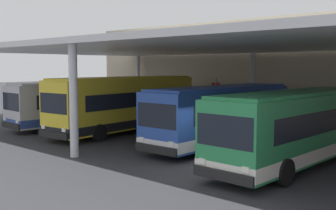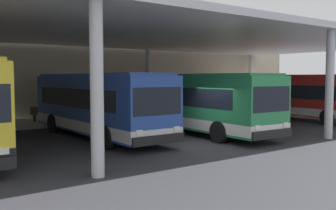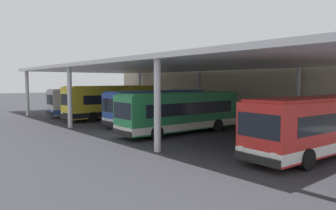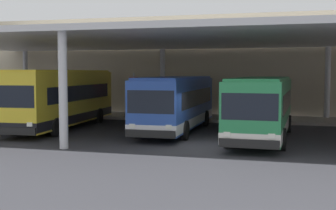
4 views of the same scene
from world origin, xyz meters
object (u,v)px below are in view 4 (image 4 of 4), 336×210
bench_waiting (198,110)px  trash_bin (148,108)px  bus_middle_bay (176,103)px  bus_second_bay (62,98)px  bus_far_bay (262,107)px  banner_sign (134,92)px

bench_waiting → trash_bin: bearing=177.4°
bench_waiting → bus_middle_bay: bearing=-88.2°
bus_second_bay → bus_far_bay: 12.17m
bus_far_bay → trash_bin: 12.92m
bus_second_bay → bus_middle_bay: bearing=4.0°
bus_middle_bay → banner_sign: 8.05m
bus_middle_bay → trash_bin: bus_middle_bay is taller
bus_far_bay → bench_waiting: bus_far_bay is taller
bus_middle_bay → banner_sign: banner_sign is taller
bus_far_bay → trash_bin: (-9.11, 9.10, -0.98)m
bus_second_bay → bus_far_bay: bearing=-5.7°
bus_middle_bay → bench_waiting: (-0.23, 7.23, -0.99)m
bench_waiting → trash_bin: trash_bin is taller
bus_middle_bay → bench_waiting: 7.30m
bus_second_bay → bus_middle_bay: bus_second_bay is taller
bus_middle_bay → banner_sign: (-4.93, 6.35, 0.32)m
bench_waiting → bus_far_bay: bearing=-59.7°
bus_far_bay → bus_middle_bay: bearing=161.2°
bus_second_bay → bench_waiting: bearing=48.3°
bus_second_bay → bench_waiting: size_ratio=6.37×
bench_waiting → banner_sign: 4.96m
bus_second_bay → banner_sign: bearing=72.3°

